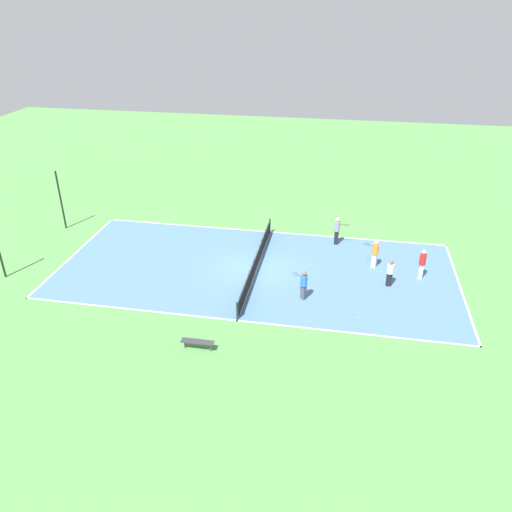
{
  "coord_description": "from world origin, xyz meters",
  "views": [
    {
      "loc": [
        -24.95,
        -4.56,
        14.36
      ],
      "look_at": [
        0.0,
        0.0,
        0.9
      ],
      "focal_mm": 35.0,
      "sensor_mm": 36.0,
      "label": 1
    }
  ],
  "objects": [
    {
      "name": "ground_plane",
      "position": [
        0.0,
        0.0,
        0.0
      ],
      "size": [
        80.0,
        80.0,
        0.0
      ],
      "primitive_type": "plane",
      "color": "#518E47"
    },
    {
      "name": "court_surface",
      "position": [
        0.0,
        0.0,
        0.01
      ],
      "size": [
        10.56,
        22.91,
        0.02
      ],
      "color": "#4C729E",
      "rests_on": "ground_plane"
    },
    {
      "name": "tennis_net",
      "position": [
        0.0,
        0.0,
        0.53
      ],
      "size": [
        10.36,
        0.1,
        0.99
      ],
      "color": "black",
      "rests_on": "court_surface"
    },
    {
      "name": "tennis_ball_far_baseline",
      "position": [
        0.99,
        -3.14,
        0.06
      ],
      "size": [
        0.07,
        0.07,
        0.07
      ],
      "primitive_type": "sphere",
      "color": "#CCE033",
      "rests_on": "court_surface"
    },
    {
      "name": "player_baseline_gray",
      "position": [
        4.18,
        -4.46,
        1.09
      ],
      "size": [
        0.41,
        0.96,
        1.84
      ],
      "rotation": [
        0.0,
        0.0,
        4.63
      ],
      "color": "black",
      "rests_on": "court_surface"
    },
    {
      "name": "player_near_blue",
      "position": [
        -2.66,
        -3.0,
        0.97
      ],
      "size": [
        0.81,
        0.95,
        1.65
      ],
      "rotation": [
        0.0,
        0.0,
        0.96
      ],
      "color": "#4C4C51",
      "rests_on": "court_surface"
    },
    {
      "name": "fence_post_back_right",
      "position": [
        3.38,
        13.89,
        2.03
      ],
      "size": [
        0.12,
        0.12,
        4.06
      ],
      "color": "black",
      "rests_on": "ground_plane"
    },
    {
      "name": "tennis_ball_right_alley",
      "position": [
        -3.99,
        -5.87,
        0.06
      ],
      "size": [
        0.07,
        0.07,
        0.07
      ],
      "primitive_type": "sphere",
      "color": "#CCE033",
      "rests_on": "court_surface"
    },
    {
      "name": "player_coach_red",
      "position": [
        0.63,
        -9.29,
        1.07
      ],
      "size": [
        0.37,
        0.37,
        1.81
      ],
      "rotation": [
        0.0,
        0.0,
        0.04
      ],
      "color": "white",
      "rests_on": "court_surface"
    },
    {
      "name": "tennis_ball_near_net",
      "position": [
        0.94,
        -7.18,
        0.06
      ],
      "size": [
        0.07,
        0.07,
        0.07
      ],
      "primitive_type": "sphere",
      "color": "#CCE033",
      "rests_on": "court_surface"
    },
    {
      "name": "player_center_orange",
      "position": [
        1.51,
        -6.75,
        1.03
      ],
      "size": [
        0.71,
        0.98,
        1.74
      ],
      "rotation": [
        0.0,
        0.0,
        1.11
      ],
      "color": "white",
      "rests_on": "court_surface"
    },
    {
      "name": "player_far_white",
      "position": [
        -0.48,
        -7.51,
        0.91
      ],
      "size": [
        0.45,
        0.45,
        1.57
      ],
      "rotation": [
        0.0,
        0.0,
        5.03
      ],
      "color": "black",
      "rests_on": "court_surface"
    },
    {
      "name": "bench",
      "position": [
        -7.7,
        1.28,
        0.39
      ],
      "size": [
        0.36,
        1.51,
        0.45
      ],
      "rotation": [
        0.0,
        0.0,
        1.57
      ],
      "color": "#333338",
      "rests_on": "ground_plane"
    }
  ]
}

